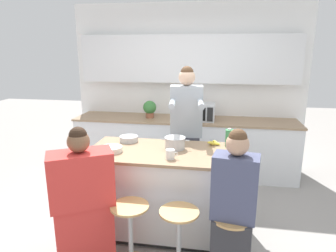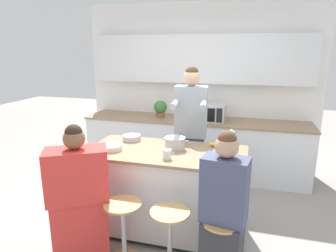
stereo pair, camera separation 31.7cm
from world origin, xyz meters
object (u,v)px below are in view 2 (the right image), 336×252
at_px(kitchen_island, 166,191).
at_px(cooking_pot, 175,143).
at_px(bar_stool_center_left, 124,233).
at_px(potted_plant, 160,108).
at_px(bar_stool_center_right, 170,242).
at_px(person_wrapped_blanket, 79,200).
at_px(bar_stool_rightmost, 221,252).
at_px(person_seated_near, 223,220).
at_px(fruit_bowl, 111,147).
at_px(bar_stool_leftmost, 81,226).
at_px(coffee_cup_near, 167,154).
at_px(juice_carton, 231,139).
at_px(person_cooking, 191,138).
at_px(banana_bunch, 215,144).
at_px(microwave, 209,113).

bearing_deg(kitchen_island, cooking_pot, 48.52).
xyz_separation_m(bar_stool_center_left, potted_plant, (-0.34, 2.30, 0.73)).
bearing_deg(bar_stool_center_right, person_wrapped_blanket, -178.71).
xyz_separation_m(bar_stool_rightmost, person_wrapped_blanket, (-1.32, -0.00, 0.30)).
xyz_separation_m(bar_stool_center_right, person_wrapped_blanket, (-0.87, -0.02, 0.30)).
xyz_separation_m(bar_stool_center_left, bar_stool_rightmost, (0.90, -0.04, 0.00)).
distance_m(person_seated_near, fruit_bowl, 1.40).
bearing_deg(fruit_bowl, bar_stool_center_left, -56.34).
xyz_separation_m(person_wrapped_blanket, cooking_pot, (0.72, 0.77, 0.38)).
relative_size(bar_stool_leftmost, bar_stool_rightmost, 1.00).
bearing_deg(bar_stool_rightmost, coffee_cup_near, 142.65).
distance_m(kitchen_island, coffee_cup_near, 0.56).
height_order(person_seated_near, juice_carton, person_seated_near).
distance_m(person_seated_near, coffee_cup_near, 0.83).
bearing_deg(bar_stool_center_right, person_cooking, 93.94).
distance_m(cooking_pot, banana_bunch, 0.45).
bearing_deg(bar_stool_center_left, bar_stool_leftmost, -179.06).
bearing_deg(coffee_cup_near, person_seated_near, -37.20).
distance_m(banana_bunch, microwave, 1.35).
xyz_separation_m(cooking_pot, coffee_cup_near, (-0.00, -0.31, -0.02)).
height_order(fruit_bowl, banana_bunch, fruit_bowl).
relative_size(bar_stool_center_left, cooking_pot, 2.01).
relative_size(bar_stool_center_right, bar_stool_rightmost, 1.00).
xyz_separation_m(cooking_pot, fruit_bowl, (-0.64, -0.21, -0.04)).
relative_size(bar_stool_center_right, cooking_pot, 2.01).
xyz_separation_m(person_seated_near, cooking_pot, (-0.60, 0.77, 0.36)).
bearing_deg(banana_bunch, person_wrapped_blanket, -139.38).
bearing_deg(person_wrapped_blanket, kitchen_island, 17.52).
relative_size(person_cooking, fruit_bowl, 7.61).
xyz_separation_m(person_seated_near, microwave, (-0.44, 2.29, 0.40)).
relative_size(bar_stool_center_right, person_wrapped_blanket, 0.47).
relative_size(person_cooking, microwave, 3.75).
bearing_deg(juice_carton, microwave, 107.53).
bearing_deg(bar_stool_center_left, bar_stool_rightmost, -2.44).
bearing_deg(person_cooking, kitchen_island, -107.54).
relative_size(kitchen_island, fruit_bowl, 7.16).
relative_size(bar_stool_center_right, person_seated_near, 0.45).
bearing_deg(bar_stool_center_left, bar_stool_center_right, -2.57).
relative_size(bar_stool_leftmost, cooking_pot, 2.01).
relative_size(bar_stool_rightmost, cooking_pot, 2.01).
relative_size(person_seated_near, banana_bunch, 8.49).
xyz_separation_m(kitchen_island, bar_stool_leftmost, (-0.67, -0.65, -0.15)).
height_order(fruit_bowl, coffee_cup_near, coffee_cup_near).
relative_size(bar_stool_center_right, coffee_cup_near, 5.21).
relative_size(person_cooking, person_seated_near, 1.29).
height_order(banana_bunch, juice_carton, juice_carton).
relative_size(bar_stool_rightmost, person_cooking, 0.35).
xyz_separation_m(bar_stool_center_left, person_seated_near, (0.90, -0.04, 0.31)).
bearing_deg(microwave, person_wrapped_blanket, -110.91).
xyz_separation_m(bar_stool_center_left, banana_bunch, (0.71, 0.93, 0.63)).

